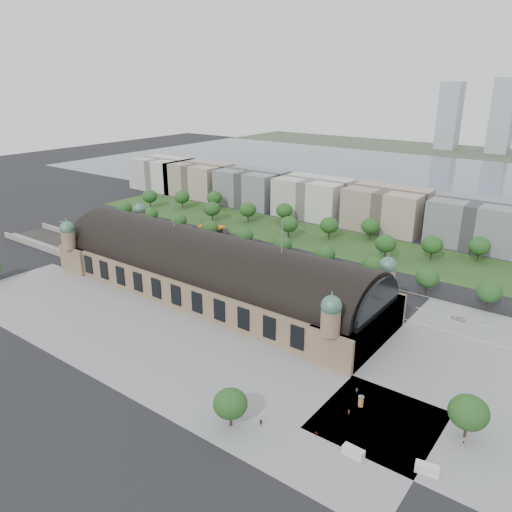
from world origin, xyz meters
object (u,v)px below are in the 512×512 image
Objects in this scene: traffic_car_3 at (253,254)px; bus_west at (230,264)px; bus_east at (281,279)px; pedestrian_5 at (463,444)px; petrol_station at (217,229)px; pedestrian_3 at (316,433)px; traffic_car_6 at (458,318)px; parked_car_0 at (134,245)px; parked_car_2 at (140,245)px; pedestrian_2 at (357,390)px; parked_car_6 at (181,259)px; van_south at (352,452)px; parked_car_4 at (174,253)px; pedestrian_1 at (349,412)px; parked_car_1 at (156,248)px; parked_car_5 at (200,261)px; traffic_car_4 at (259,269)px; bus_mid at (251,270)px; traffic_car_0 at (134,232)px; advertising_column at (361,401)px; pedestrian_4 at (261,423)px; parked_car_3 at (190,262)px; traffic_car_5 at (379,286)px; traffic_car_2 at (166,241)px; traffic_car_1 at (164,238)px.

bus_west is (0.78, -19.00, 0.80)m from traffic_car_3.
bus_east is 110.91m from pedestrian_5.
petrol_station is 9.20× the size of pedestrian_3.
traffic_car_6 is 164.30m from parked_car_0.
traffic_car_6 is at bearing 57.32° from parked_car_2.
bus_east reaches higher than pedestrian_2.
van_south reaches higher than parked_car_6.
petrol_station reaches higher than bus_east.
petrol_station reaches higher than parked_car_4.
parked_car_6 is (32.87, -2.46, 0.07)m from parked_car_2.
bus_east is 5.95× the size of pedestrian_1.
parked_car_1 reaches higher than parked_car_5.
bus_mid is at bearing 2.70° from traffic_car_4.
traffic_car_0 is 2.18× the size of pedestrian_2.
bus_mid reaches higher than bus_east.
bus_mid reaches higher than parked_car_1.
parked_car_1 reaches higher than traffic_car_6.
pedestrian_3 is 35.78m from pedestrian_5.
advertising_column reaches higher than pedestrian_5.
parked_car_0 reaches higher than traffic_car_3.
bus_west reaches higher than pedestrian_4.
bus_west is (58.32, 5.24, 0.84)m from parked_car_2.
parked_car_0 is 0.87× the size of van_south.
traffic_car_6 is at bearing -102.94° from traffic_car_3.
bus_east is at bearing -129.12° from pedestrian_4.
parked_car_3 is 142.57m from van_south.
pedestrian_3 is (26.38, -98.16, 0.10)m from traffic_car_5.
advertising_column is at bearing 71.70° from traffic_car_2.
parked_car_4 is 64.59m from bus_east.
van_south is at bearing -162.99° from traffic_car_5.
parked_car_2 is at bearing 122.86° from parked_car_0.
parked_car_1 is at bearing 108.86° from traffic_car_3.
parked_car_3 is at bearing 93.74° from pedestrian_1.
van_south is (160.56, -90.59, 0.29)m from traffic_car_1.
parked_car_4 is at bearing 100.01° from bus_west.
traffic_car_2 is 83.33m from bus_east.
traffic_car_3 is 2.81× the size of pedestrian_2.
bus_west is (-103.41, -8.53, 0.88)m from traffic_car_6.
advertising_column is (122.61, -53.36, 0.88)m from parked_car_6.
pedestrian_3 is at bearing 70.87° from traffic_car_0.
traffic_car_1 is at bearing -139.32° from parked_car_3.
pedestrian_1 is (153.00, -77.40, 0.16)m from traffic_car_1.
pedestrian_4 is at bearing 39.94° from parked_car_0.
traffic_car_3 is at bearing 138.63° from van_south.
parked_car_6 reaches higher than parked_car_3.
parked_car_5 is at bearing 53.65° from parked_car_1.
pedestrian_5 reaches higher than parked_car_0.
traffic_car_3 is at bearing 105.56° from traffic_car_0.
pedestrian_3 is at bearing 27.33° from parked_car_1.
parked_car_4 is at bearing -128.04° from parked_car_3.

